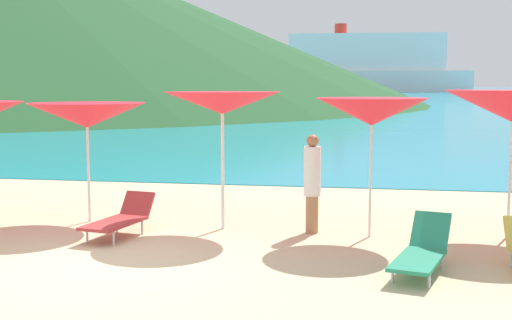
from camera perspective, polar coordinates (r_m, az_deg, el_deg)
ground_plane at (r=19.23m, az=-0.93°, el=-1.41°), size 50.00×100.00×0.30m
ocean_water at (r=236.09m, az=9.35°, el=5.82°), size 650.00×440.00×0.02m
umbrella_4 at (r=12.40m, az=-14.19°, el=3.69°), size 2.14×2.14×2.16m
umbrella_5 at (r=11.41m, az=-2.88°, el=4.84°), size 2.16×2.16×2.36m
umbrella_6 at (r=10.94m, az=9.81°, el=4.05°), size 1.92×1.92×2.27m
lounge_chair_0 at (r=9.26m, az=13.92°, el=-7.53°), size 0.94×1.76×0.68m
lounge_chair_8 at (r=11.23m, az=-11.47°, el=-4.87°), size 0.83×1.57×0.65m
beachgoer_3 at (r=11.23m, az=4.80°, el=-1.75°), size 0.28×0.28×1.66m
cruise_ship at (r=202.27m, az=9.31°, el=7.86°), size 60.62×12.85×20.01m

